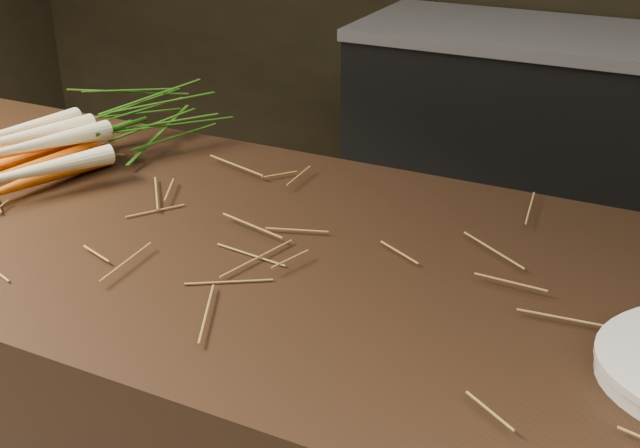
{
  "coord_description": "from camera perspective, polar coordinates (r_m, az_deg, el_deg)",
  "views": [
    {
      "loc": [
        0.54,
        -0.58,
        1.42
      ],
      "look_at": [
        0.11,
        0.28,
        0.96
      ],
      "focal_mm": 45.0,
      "sensor_mm": 36.0,
      "label": 1
    }
  ],
  "objects": [
    {
      "name": "back_counter",
      "position": [
        2.94,
        20.16,
        4.31
      ],
      "size": [
        1.82,
        0.62,
        0.84
      ],
      "color": "black",
      "rests_on": "ground"
    },
    {
      "name": "straw_bedding",
      "position": [
        1.15,
        -4.65,
        -0.82
      ],
      "size": [
        1.4,
        0.6,
        0.02
      ],
      "primitive_type": null,
      "color": "olive",
      "rests_on": "main_counter"
    },
    {
      "name": "root_veg_bunch",
      "position": [
        1.48,
        -15.44,
        6.31
      ],
      "size": [
        0.32,
        0.59,
        0.1
      ],
      "rotation": [
        0.0,
        0.0,
        -0.31
      ],
      "color": "#E35905",
      "rests_on": "main_counter"
    }
  ]
}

